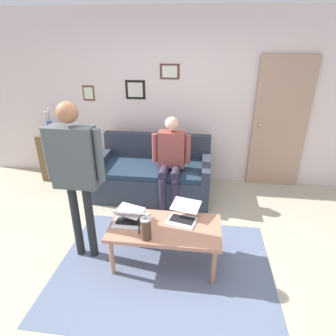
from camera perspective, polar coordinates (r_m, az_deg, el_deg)
The scene contains 14 objects.
ground_plane at distance 3.28m, azimuth -2.58°, elevation -18.39°, with size 7.68×7.68×0.00m, color #B0A992.
area_rug at distance 3.21m, azimuth -0.86°, elevation -19.49°, with size 2.27×1.72×0.01m, color slate.
back_wall at distance 4.67m, azimuth 1.82°, elevation 13.56°, with size 7.04×0.11×2.70m.
interior_door at distance 4.78m, azimuth 21.64°, elevation 8.11°, with size 0.82×0.09×2.05m.
couch at distance 4.41m, azimuth -2.85°, elevation -1.47°, with size 1.71×0.90×0.88m.
coffee_table at distance 3.02m, azimuth -0.63°, elevation -12.52°, with size 1.16×0.60×0.47m.
laptop_left at distance 3.13m, azimuth -7.20°, elevation -9.11°, with size 0.37×0.36×0.13m.
laptop_center at distance 3.07m, azimuth 3.07°, elevation -9.52°, with size 0.38×0.43×0.15m.
laptop_right at distance 3.05m, azimuth -7.80°, elevation -10.20°, with size 0.34×0.26×0.14m.
french_press at distance 2.77m, azimuth -4.51°, elevation -12.06°, with size 0.13×0.11×0.26m.
side_shelf at distance 5.23m, azimuth -21.85°, elevation 2.12°, with size 0.42×0.32×0.80m.
flower_vase at distance 5.07m, azimuth -22.80°, elevation 7.83°, with size 0.09×0.09×0.44m.
person_standing at distance 2.92m, azimuth -18.30°, elevation 0.58°, with size 0.60×0.20×1.73m.
person_seated at distance 3.99m, azimuth 0.59°, elevation 2.34°, with size 0.55×0.51×1.28m.
Camera 1 is at (-0.45, 2.37, 2.23)m, focal length 30.16 mm.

